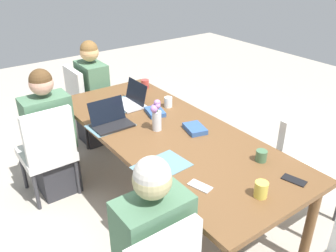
{
  "coord_description": "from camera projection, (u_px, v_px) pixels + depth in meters",
  "views": [
    {
      "loc": [
        2.04,
        -1.48,
        2.1
      ],
      "look_at": [
        0.0,
        0.0,
        0.8
      ],
      "focal_mm": 37.76,
      "sensor_mm": 36.0,
      "label": 1
    }
  ],
  "objects": [
    {
      "name": "coffee_mug_near_left",
      "position": [
        145.0,
        84.0,
        3.71
      ],
      "size": [
        0.08,
        0.08,
        0.09
      ],
      "primitive_type": "cylinder",
      "color": "#AD3D38",
      "rests_on": "dining_table"
    },
    {
      "name": "chair_head_left_left_mid",
      "position": [
        86.0,
        101.0,
        4.03
      ],
      "size": [
        0.44,
        0.44,
        0.9
      ],
      "color": "silver",
      "rests_on": "ground_plane"
    },
    {
      "name": "coffee_mug_near_right",
      "position": [
        168.0,
        102.0,
        3.27
      ],
      "size": [
        0.08,
        0.08,
        0.1
      ],
      "primitive_type": "cylinder",
      "color": "white",
      "rests_on": "dining_table"
    },
    {
      "name": "laptop_head_left_left_mid",
      "position": [
        131.0,
        100.0,
        3.32
      ],
      "size": [
        0.32,
        0.22,
        0.21
      ],
      "color": "silver",
      "rests_on": "dining_table"
    },
    {
      "name": "coffee_mug_centre_right",
      "position": [
        261.0,
        156.0,
        2.46
      ],
      "size": [
        0.08,
        0.08,
        0.08
      ],
      "primitive_type": "cylinder",
      "color": "#47704C",
      "rests_on": "dining_table"
    },
    {
      "name": "laptop_near_left_far",
      "position": [
        111.0,
        121.0,
        2.93
      ],
      "size": [
        0.22,
        0.32,
        0.21
      ],
      "color": "black",
      "rests_on": "dining_table"
    },
    {
      "name": "placemat_near_left_near",
      "position": [
        162.0,
        166.0,
        2.41
      ],
      "size": [
        0.28,
        0.38,
        0.0
      ],
      "primitive_type": "cube",
      "rotation": [
        0.0,
        0.0,
        1.64
      ],
      "color": "slate",
      "rests_on": "dining_table"
    },
    {
      "name": "dining_table",
      "position": [
        168.0,
        139.0,
        2.89
      ],
      "size": [
        2.39,
        0.98,
        0.75
      ],
      "color": "brown",
      "rests_on": "ground_plane"
    },
    {
      "name": "coffee_mug_centre_left",
      "position": [
        261.0,
        189.0,
        2.1
      ],
      "size": [
        0.08,
        0.08,
        0.1
      ],
      "primitive_type": "cylinder",
      "color": "#DBC64C",
      "rests_on": "dining_table"
    },
    {
      "name": "placemat_near_left_far",
      "position": [
        110.0,
        126.0,
        2.95
      ],
      "size": [
        0.27,
        0.37,
        0.0
      ],
      "primitive_type": "cube",
      "rotation": [
        0.0,
        0.0,
        1.61
      ],
      "color": "slate",
      "rests_on": "dining_table"
    },
    {
      "name": "placemat_head_left_left_mid",
      "position": [
        127.0,
        104.0,
        3.35
      ],
      "size": [
        0.37,
        0.27,
        0.0
      ],
      "primitive_type": "cube",
      "rotation": [
        0.0,
        0.0,
        -0.02
      ],
      "color": "slate",
      "rests_on": "dining_table"
    },
    {
      "name": "chair_near_left_far",
      "position": [
        48.0,
        149.0,
        3.1
      ],
      "size": [
        0.44,
        0.44,
        0.9
      ],
      "color": "silver",
      "rests_on": "ground_plane"
    },
    {
      "name": "person_head_left_left_mid",
      "position": [
        94.0,
        99.0,
        4.02
      ],
      "size": [
        0.4,
        0.36,
        1.19
      ],
      "color": "#2D2D33",
      "rests_on": "ground_plane"
    },
    {
      "name": "person_near_left_far",
      "position": [
        51.0,
        140.0,
        3.17
      ],
      "size": [
        0.36,
        0.4,
        1.19
      ],
      "color": "#2D2D33",
      "rests_on": "ground_plane"
    },
    {
      "name": "chair_far_right_near",
      "position": [
        304.0,
        164.0,
        2.88
      ],
      "size": [
        0.44,
        0.44,
        0.9
      ],
      "color": "silver",
      "rests_on": "ground_plane"
    },
    {
      "name": "flower_vase",
      "position": [
        156.0,
        114.0,
        2.82
      ],
      "size": [
        0.08,
        0.1,
        0.27
      ],
      "color": "silver",
      "rests_on": "dining_table"
    },
    {
      "name": "phone_silver",
      "position": [
        200.0,
        186.0,
        2.21
      ],
      "size": [
        0.16,
        0.11,
        0.01
      ],
      "primitive_type": "cube",
      "rotation": [
        0.0,
        0.0,
        0.26
      ],
      "color": "silver",
      "rests_on": "dining_table"
    },
    {
      "name": "book_red_cover",
      "position": [
        195.0,
        129.0,
        2.86
      ],
      "size": [
        0.23,
        0.19,
        0.04
      ],
      "primitive_type": "cube",
      "rotation": [
        0.0,
        0.0,
        -0.26
      ],
      "color": "#335693",
      "rests_on": "dining_table"
    },
    {
      "name": "phone_black",
      "position": [
        294.0,
        180.0,
        2.26
      ],
      "size": [
        0.16,
        0.11,
        0.01
      ],
      "primitive_type": "cube",
      "rotation": [
        0.0,
        0.0,
        0.25
      ],
      "color": "black",
      "rests_on": "dining_table"
    },
    {
      "name": "ground_plane",
      "position": [
        168.0,
        204.0,
        3.2
      ],
      "size": [
        10.0,
        10.0,
        0.0
      ],
      "primitive_type": "plane",
      "color": "#B2A899"
    },
    {
      "name": "book_blue_cover",
      "position": [
        155.0,
        112.0,
        3.15
      ],
      "size": [
        0.23,
        0.19,
        0.04
      ],
      "primitive_type": "cube",
      "rotation": [
        0.0,
        0.0,
        -0.27
      ],
      "color": "#335693",
      "rests_on": "dining_table"
    }
  ]
}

